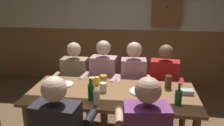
# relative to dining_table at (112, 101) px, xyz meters

# --- Properties ---
(back_wall_wainscot) EXTENTS (6.28, 0.12, 1.14)m
(back_wall_wainscot) POSITION_rel_dining_table_xyz_m (0.00, 2.31, -0.10)
(back_wall_wainscot) COLOR brown
(back_wall_wainscot) RESTS_ON ground_plane
(dining_table) EXTENTS (1.94, 0.84, 0.78)m
(dining_table) POSITION_rel_dining_table_xyz_m (0.00, 0.00, 0.00)
(dining_table) COLOR brown
(dining_table) RESTS_ON ground_plane
(person_0) EXTENTS (0.53, 0.52, 1.19)m
(person_0) POSITION_rel_dining_table_xyz_m (-0.66, 0.64, -0.02)
(person_0) COLOR #997F60
(person_0) RESTS_ON ground_plane
(person_1) EXTENTS (0.54, 0.56, 1.23)m
(person_1) POSITION_rel_dining_table_xyz_m (-0.23, 0.64, 0.00)
(person_1) COLOR #B78493
(person_1) RESTS_ON ground_plane
(person_2) EXTENTS (0.51, 0.53, 1.22)m
(person_2) POSITION_rel_dining_table_xyz_m (0.22, 0.65, 0.00)
(person_2) COLOR #B78493
(person_2) RESTS_ON ground_plane
(person_3) EXTENTS (0.57, 0.54, 1.19)m
(person_3) POSITION_rel_dining_table_xyz_m (0.64, 0.65, -0.01)
(person_3) COLOR #AD1919
(person_3) RESTS_ON ground_plane
(table_candle) EXTENTS (0.04, 0.04, 0.08)m
(table_candle) POSITION_rel_dining_table_xyz_m (0.71, -0.09, 0.15)
(table_candle) COLOR #F9E08C
(table_candle) RESTS_ON dining_table
(condiment_caddy) EXTENTS (0.14, 0.10, 0.05)m
(condiment_caddy) POSITION_rel_dining_table_xyz_m (0.85, 0.07, 0.13)
(condiment_caddy) COLOR #B2B7BC
(condiment_caddy) RESTS_ON dining_table
(plate_0) EXTENTS (0.28, 0.28, 0.01)m
(plate_0) POSITION_rel_dining_table_xyz_m (0.34, 0.06, 0.11)
(plate_0) COLOR white
(plate_0) RESTS_ON dining_table
(plate_1) EXTENTS (0.21, 0.21, 0.01)m
(plate_1) POSITION_rel_dining_table_xyz_m (-0.60, 0.14, 0.11)
(plate_1) COLOR white
(plate_1) RESTS_ON dining_table
(bottle_0) EXTENTS (0.07, 0.07, 0.24)m
(bottle_0) POSITION_rel_dining_table_xyz_m (0.71, -0.22, 0.19)
(bottle_0) COLOR #195923
(bottle_0) RESTS_ON dining_table
(bottle_1) EXTENTS (0.06, 0.06, 0.24)m
(bottle_1) POSITION_rel_dining_table_xyz_m (-0.19, -0.23, 0.20)
(bottle_1) COLOR #195923
(bottle_1) RESTS_ON dining_table
(pint_glass_0) EXTENTS (0.08, 0.08, 0.11)m
(pint_glass_0) POSITION_rel_dining_table_xyz_m (-0.10, 0.01, 0.16)
(pint_glass_0) COLOR white
(pint_glass_0) RESTS_ON dining_table
(pint_glass_1) EXTENTS (0.07, 0.07, 0.14)m
(pint_glass_1) POSITION_rel_dining_table_xyz_m (-0.12, -0.29, 0.18)
(pint_glass_1) COLOR white
(pint_glass_1) RESTS_ON dining_table
(pint_glass_2) EXTENTS (0.08, 0.08, 0.15)m
(pint_glass_2) POSITION_rel_dining_table_xyz_m (-0.12, 0.13, 0.18)
(pint_glass_2) COLOR gold
(pint_glass_2) RESTS_ON dining_table
(pint_glass_3) EXTENTS (0.08, 0.08, 0.15)m
(pint_glass_3) POSITION_rel_dining_table_xyz_m (0.66, 0.22, 0.18)
(pint_glass_3) COLOR #4C2D19
(pint_glass_3) RESTS_ON dining_table
(pint_glass_4) EXTENTS (0.06, 0.06, 0.10)m
(pint_glass_4) POSITION_rel_dining_table_xyz_m (-0.21, 0.21, 0.16)
(pint_glass_4) COLOR #E5C64C
(pint_glass_4) RESTS_ON dining_table
(pint_glass_5) EXTENTS (0.07, 0.07, 0.16)m
(pint_glass_5) POSITION_rel_dining_table_xyz_m (-0.24, 0.03, 0.19)
(pint_glass_5) COLOR #E5C64C
(pint_glass_5) RESTS_ON dining_table
(wall_dart_cabinet) EXTENTS (0.56, 0.15, 0.70)m
(wall_dart_cabinet) POSITION_rel_dining_table_xyz_m (0.76, 2.18, 0.93)
(wall_dart_cabinet) COLOR brown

